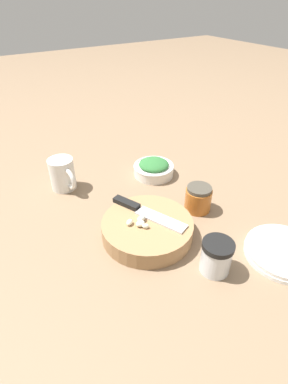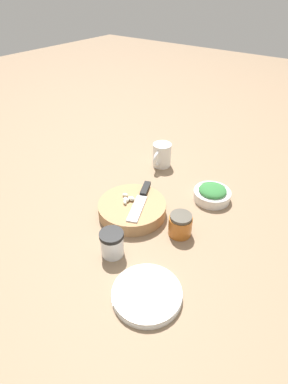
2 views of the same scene
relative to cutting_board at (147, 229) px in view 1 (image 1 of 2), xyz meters
The scene contains 9 objects.
ground_plane 0.10m from the cutting_board, 148.47° to the left, with size 5.00×5.00×0.00m, color #7F664C.
cutting_board is the anchor object (origin of this frame).
chef_knife 0.04m from the cutting_board, 161.20° to the left, with size 0.20×0.11×0.01m.
garlic_cloves 0.04m from the cutting_board, 98.12° to the right, with size 0.05×0.06×0.02m.
herb_bowl 0.29m from the cutting_board, 142.80° to the left, with size 0.13×0.13×0.05m.
spice_jar 0.18m from the cutting_board, 20.86° to the left, with size 0.07×0.07×0.08m.
coffee_mug 0.33m from the cutting_board, 162.73° to the right, with size 0.11×0.07×0.10m.
plate_stack 0.32m from the cutting_board, 45.30° to the left, with size 0.18×0.18×0.02m.
honey_jar 0.18m from the cutting_board, 94.85° to the left, with size 0.07×0.07×0.07m.
Camera 1 is at (0.55, -0.36, 0.52)m, focal length 28.00 mm.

